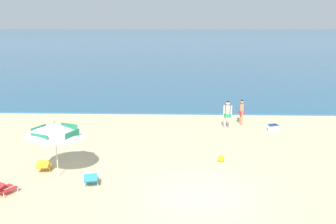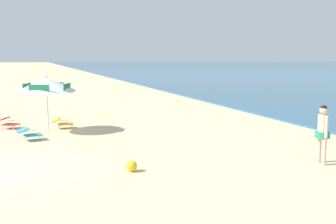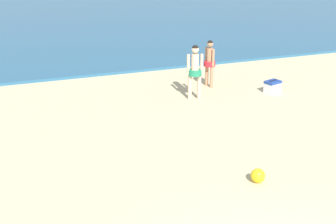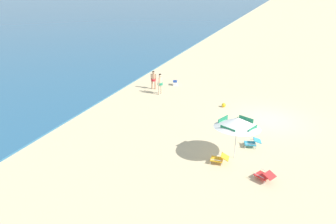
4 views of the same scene
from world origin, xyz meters
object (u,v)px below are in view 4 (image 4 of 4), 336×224
at_px(beach_umbrella_striped_main, 237,123).
at_px(lounge_chair_facing_sea, 253,142).
at_px(beach_ball, 224,105).
at_px(lounge_chair_beside_umbrella, 220,158).
at_px(person_standing_beside, 160,82).
at_px(cooler_box, 175,83).
at_px(person_standing_near_shore, 154,79).
at_px(lounge_chair_under_umbrella, 265,175).

height_order(beach_umbrella_striped_main, lounge_chair_facing_sea, beach_umbrella_striped_main).
relative_size(beach_umbrella_striped_main, beach_ball, 8.68).
xyz_separation_m(lounge_chair_beside_umbrella, person_standing_beside, (8.47, 6.77, 0.72)).
distance_m(person_standing_beside, cooler_box, 2.77).
xyz_separation_m(beach_umbrella_striped_main, lounge_chair_facing_sea, (1.51, -0.73, -1.73)).
xyz_separation_m(lounge_chair_facing_sea, person_standing_near_shore, (7.17, 9.12, 0.64)).
xyz_separation_m(beach_umbrella_striped_main, lounge_chair_beside_umbrella, (-0.78, 0.60, -1.74)).
distance_m(person_standing_near_shore, beach_ball, 6.76).
height_order(lounge_chair_facing_sea, beach_ball, lounge_chair_facing_sea).
xyz_separation_m(person_standing_near_shore, person_standing_beside, (-0.99, -1.03, 0.08)).
relative_size(beach_umbrella_striped_main, lounge_chair_beside_umbrella, 2.83).
distance_m(lounge_chair_beside_umbrella, lounge_chair_facing_sea, 2.65).
bearing_deg(lounge_chair_facing_sea, beach_ball, 27.03).
bearing_deg(cooler_box, person_standing_near_shore, 140.64).
bearing_deg(lounge_chair_under_umbrella, lounge_chair_facing_sea, 17.05).
bearing_deg(lounge_chair_facing_sea, beach_umbrella_striped_main, 154.35).
xyz_separation_m(beach_umbrella_striped_main, person_standing_beside, (7.69, 7.37, -1.02)).
distance_m(beach_umbrella_striped_main, lounge_chair_beside_umbrella, 1.99).
bearing_deg(lounge_chair_under_umbrella, person_standing_beside, 44.52).
bearing_deg(person_standing_beside, person_standing_near_shore, 46.10).
bearing_deg(cooler_box, beach_ball, -124.95).
height_order(lounge_chair_under_umbrella, beach_ball, lounge_chair_under_umbrella).
bearing_deg(lounge_chair_facing_sea, lounge_chair_under_umbrella, -162.95).
xyz_separation_m(cooler_box, beach_ball, (-3.56, -5.09, -0.05)).
relative_size(lounge_chair_under_umbrella, lounge_chair_facing_sea, 1.04).
bearing_deg(beach_umbrella_striped_main, cooler_box, 34.31).
height_order(person_standing_near_shore, beach_ball, person_standing_near_shore).
distance_m(lounge_chair_under_umbrella, lounge_chair_beside_umbrella, 2.34).
relative_size(person_standing_near_shore, person_standing_beside, 0.92).
height_order(lounge_chair_beside_umbrella, cooler_box, lounge_chair_beside_umbrella).
bearing_deg(person_standing_near_shore, beach_umbrella_striped_main, -135.97).
relative_size(lounge_chair_under_umbrella, cooler_box, 1.76).
distance_m(lounge_chair_beside_umbrella, person_standing_near_shore, 12.28).
xyz_separation_m(lounge_chair_facing_sea, beach_ball, (5.25, 2.68, -0.13)).
bearing_deg(person_standing_beside, lounge_chair_facing_sea, -127.37).
height_order(lounge_chair_facing_sea, cooler_box, lounge_chair_facing_sea).
height_order(beach_umbrella_striped_main, person_standing_near_shore, beach_umbrella_striped_main).
bearing_deg(beach_ball, person_standing_near_shore, 73.42).
height_order(lounge_chair_beside_umbrella, person_standing_beside, person_standing_beside).
distance_m(lounge_chair_facing_sea, cooler_box, 11.75).
distance_m(lounge_chair_under_umbrella, beach_ball, 8.98).
distance_m(beach_umbrella_striped_main, lounge_chair_facing_sea, 2.41).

